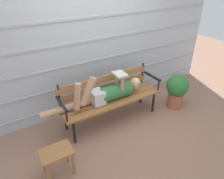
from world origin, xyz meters
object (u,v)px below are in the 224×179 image
(reclining_person, at_px, (108,92))
(footstool, at_px, (57,156))
(potted_plant, at_px, (177,89))
(park_bench, at_px, (110,95))

(reclining_person, bearing_deg, footstool, -151.61)
(potted_plant, bearing_deg, park_bench, 165.11)
(reclining_person, bearing_deg, park_bench, 40.03)
(park_bench, height_order, footstool, park_bench)
(reclining_person, relative_size, potted_plant, 2.65)
(park_bench, bearing_deg, footstool, -150.67)
(park_bench, distance_m, reclining_person, 0.16)
(reclining_person, xyz_separation_m, potted_plant, (1.35, -0.27, -0.22))
(park_bench, height_order, potted_plant, park_bench)
(reclining_person, xyz_separation_m, footstool, (-1.09, -0.59, -0.29))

